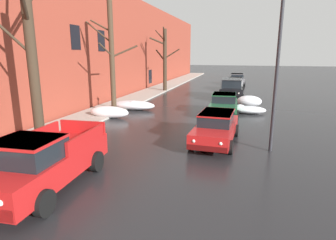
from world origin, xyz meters
name	(u,v)px	position (x,y,z in m)	size (l,w,h in m)	color
left_sidewalk_slab	(104,111)	(-6.00, 18.00, 0.06)	(2.73, 80.00, 0.13)	#A8A399
brick_townhouse_facade	(77,43)	(-7.87, 18.00, 4.76)	(0.63, 80.00, 9.52)	brown
snow_bank_near_corner_left	(134,105)	(-4.23, 19.20, 0.33)	(3.19, 1.34, 0.70)	white
snow_bank_along_left_kerb	(249,101)	(3.97, 22.64, 0.42)	(1.87, 1.14, 0.87)	white
snow_bank_mid_block_left	(108,112)	(-4.80, 16.28, 0.36)	(2.64, 0.99, 0.74)	white
snow_bank_near_corner_right	(248,110)	(3.87, 20.06, 0.26)	(2.23, 1.20, 0.60)	white
bare_tree_second_along_sidewalk	(32,57)	(-4.87, 9.98, 3.92)	(2.35, 2.96, 7.75)	#382B1E
bare_tree_mid_block	(112,57)	(-4.86, 17.19, 3.83)	(3.62, 1.85, 7.46)	#423323
bare_tree_far_down_block	(164,58)	(-4.88, 29.68, 3.52)	(3.14, 2.97, 6.62)	#382B1E
pickup_truck_red_approaching_near_lane	(42,162)	(-2.15, 6.76, 0.88)	(2.36, 5.01, 1.76)	red
sedan_red_parked_kerbside_close	(216,127)	(2.42, 12.85, 0.75)	(2.01, 4.51, 1.42)	red
sedan_green_parked_kerbside_mid	(224,104)	(2.29, 19.14, 0.75)	(2.06, 4.14, 1.42)	#1E5633
suv_black_parked_far_down_block	(231,88)	(2.37, 26.18, 0.99)	(2.31, 4.38, 1.82)	black
sedan_silver_queued_behind_truck	(235,84)	(2.45, 32.51, 0.75)	(1.92, 4.20, 1.42)	#B7B7BC
sedan_grey_at_far_intersection	(237,79)	(2.46, 38.66, 0.75)	(2.18, 4.48, 1.42)	slate
fire_hydrant	(46,148)	(-3.95, 9.15, 0.36)	(0.42, 0.22, 0.71)	gold
street_lamp_post	(278,64)	(4.81, 12.23, 3.66)	(0.44, 0.24, 6.60)	#28282D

